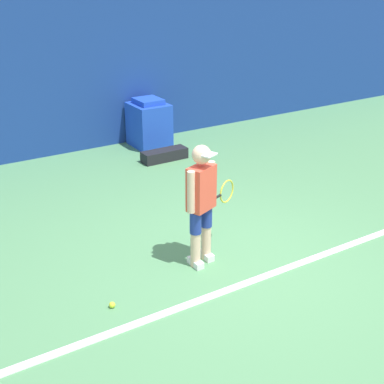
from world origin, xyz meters
TOP-DOWN VIEW (x-y plane):
  - ground_plane at (0.00, 0.00)m, footprint 24.00×24.00m
  - back_wall at (0.00, 5.02)m, footprint 24.00×0.10m
  - court_baseline at (0.00, -0.46)m, footprint 21.60×0.10m
  - tennis_player at (-0.38, 0.22)m, footprint 0.88×0.45m
  - tennis_ball at (-1.70, -0.07)m, footprint 0.07×0.07m
  - covered_chair at (1.20, 4.54)m, footprint 0.67×0.75m
  - equipment_bag at (1.02, 3.62)m, footprint 0.86×0.29m

SIDE VIEW (x-z plane):
  - ground_plane at x=0.00m, z-range 0.00..0.00m
  - court_baseline at x=0.00m, z-range 0.00..0.01m
  - tennis_ball at x=-1.70m, z-range 0.00..0.07m
  - equipment_bag at x=1.02m, z-range 0.00..0.20m
  - covered_chair at x=1.20m, z-range -0.02..0.92m
  - tennis_player at x=-0.38m, z-range 0.07..1.56m
  - back_wall at x=0.00m, z-range 0.00..3.12m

